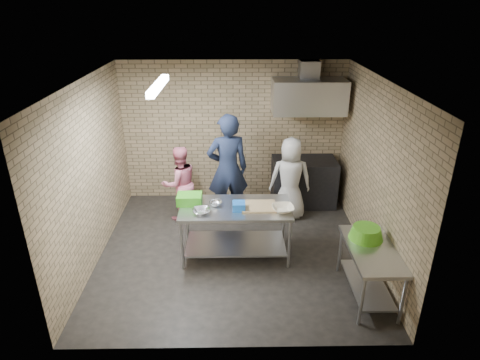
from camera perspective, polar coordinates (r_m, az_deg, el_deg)
name	(u,v)px	position (r m, az deg, el deg)	size (l,w,h in m)	color
floor	(234,250)	(6.73, -0.84, -9.68)	(4.20, 4.20, 0.00)	black
ceiling	(233,81)	(5.68, -1.00, 13.55)	(4.20, 4.20, 0.00)	black
back_wall	(233,132)	(7.96, -0.93, 6.64)	(4.20, 0.06, 2.70)	tan
front_wall	(234,250)	(4.31, -0.89, -9.61)	(4.20, 0.06, 2.70)	tan
left_wall	(90,174)	(6.44, -19.96, 0.77)	(0.06, 4.00, 2.70)	tan
right_wall	(375,172)	(6.43, 18.16, 1.01)	(0.06, 4.00, 2.70)	tan
prep_table	(236,231)	(6.43, -0.61, -7.00)	(1.68, 0.84, 0.84)	#BBBEC2
side_counter	(369,272)	(5.89, 17.37, -12.04)	(0.60, 1.20, 0.75)	silver
stove	(303,182)	(8.06, 8.76, -0.26)	(1.20, 0.70, 0.90)	black
range_hood	(309,96)	(7.59, 9.49, 11.32)	(1.30, 0.60, 0.60)	silver
hood_duct	(309,69)	(7.65, 9.53, 14.86)	(0.35, 0.30, 0.30)	#A5A8AD
wall_shelf	(323,104)	(7.87, 11.35, 10.29)	(0.80, 0.20, 0.04)	#3F2B19
fluorescent_fixture	(158,85)	(5.78, -11.21, 12.69)	(0.10, 1.25, 0.08)	white
green_crate	(189,199)	(6.33, -6.99, -2.61)	(0.37, 0.28, 0.15)	green
blue_tub	(239,206)	(6.11, -0.16, -3.63)	(0.19, 0.19, 0.12)	blue
cutting_board	(259,206)	(6.21, 2.61, -3.64)	(0.51, 0.39, 0.03)	tan
mixing_bowl_a	(201,211)	(6.05, -5.38, -4.33)	(0.26, 0.26, 0.06)	silver
mixing_bowl_b	(216,203)	(6.26, -3.39, -3.24)	(0.20, 0.20, 0.06)	silver
ceramic_bowl	(283,209)	(6.11, 5.96, -3.96)	(0.32, 0.32, 0.08)	beige
green_basin	(366,233)	(5.84, 17.03, -6.96)	(0.46, 0.46, 0.17)	#59C626
bottle_red	(310,98)	(7.80, 9.59, 11.12)	(0.07, 0.07, 0.18)	#B22619
bottle_green	(331,99)	(7.88, 12.49, 10.92)	(0.06, 0.06, 0.15)	green
man_navy	(228,169)	(7.16, -1.71, 1.48)	(0.72, 0.47, 1.98)	#151936
woman_pink	(180,183)	(7.41, -8.30, -0.47)	(0.67, 0.52, 1.38)	pink
woman_white	(290,179)	(7.41, 6.95, 0.17)	(0.74, 0.48, 1.51)	silver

